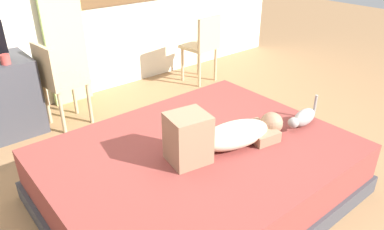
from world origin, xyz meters
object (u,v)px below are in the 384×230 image
(cup, at_px, (5,59))
(chair_by_desk, at_px, (57,79))
(bed, at_px, (199,172))
(chair_spare, at_px, (203,44))
(person_lying, at_px, (223,135))
(cat, at_px, (303,118))

(cup, distance_m, chair_by_desk, 0.49)
(bed, relative_size, chair_spare, 2.49)
(chair_by_desk, bearing_deg, person_lying, -75.51)
(bed, distance_m, cat, 0.93)
(bed, xyz_separation_m, chair_by_desk, (-0.35, 1.71, 0.30))
(chair_spare, bearing_deg, bed, -131.78)
(cup, height_order, chair_by_desk, chair_by_desk)
(cup, height_order, chair_spare, chair_spare)
(chair_by_desk, height_order, chair_spare, same)
(bed, xyz_separation_m, cup, (-0.75, 1.75, 0.58))
(person_lying, xyz_separation_m, cat, (0.72, -0.15, -0.05))
(bed, bearing_deg, cup, 113.21)
(person_lying, height_order, cat, person_lying)
(cup, distance_m, chair_spare, 2.29)
(cat, xyz_separation_m, cup, (-1.59, 2.02, 0.29))
(cat, relative_size, chair_spare, 0.42)
(cup, bearing_deg, cat, -51.73)
(cat, distance_m, chair_by_desk, 2.31)
(person_lying, relative_size, cat, 2.63)
(cat, bearing_deg, chair_by_desk, 120.97)
(bed, height_order, cat, cat)
(person_lying, relative_size, chair_by_desk, 1.10)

